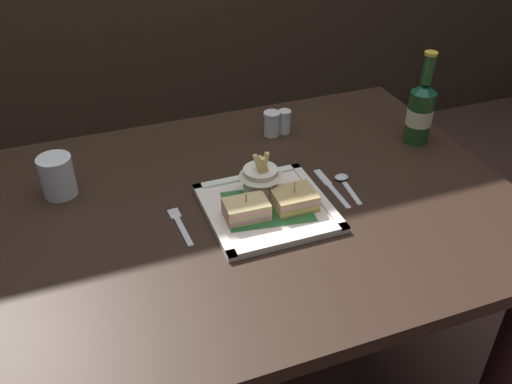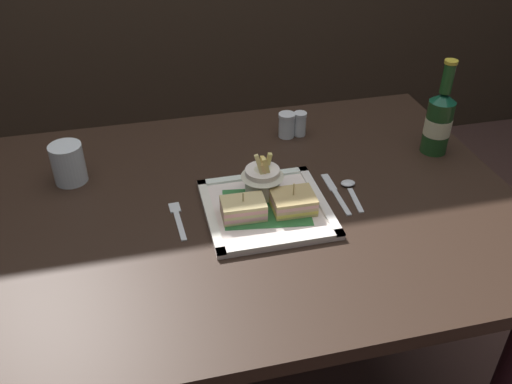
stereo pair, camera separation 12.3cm
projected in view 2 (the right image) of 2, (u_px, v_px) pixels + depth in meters
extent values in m
cube|color=black|center=(246.00, 208.00, 1.28)|extent=(1.26, 0.91, 0.03)
cylinder|color=#33190B|center=(46.00, 259.00, 1.68)|extent=(0.09, 0.09, 0.70)
cylinder|color=#341413|center=(379.00, 209.00, 1.89)|extent=(0.09, 0.09, 0.70)
cube|color=white|center=(266.00, 209.00, 1.24)|extent=(0.27, 0.27, 0.01)
cube|color=#2C6C34|center=(266.00, 207.00, 1.23)|extent=(0.21, 0.18, 0.00)
cube|color=white|center=(281.00, 242.00, 1.13)|extent=(0.27, 0.02, 0.01)
cube|color=white|center=(253.00, 176.00, 1.33)|extent=(0.27, 0.02, 0.01)
cube|color=white|center=(210.00, 214.00, 1.21)|extent=(0.02, 0.27, 0.01)
cube|color=white|center=(320.00, 199.00, 1.26)|extent=(0.02, 0.27, 0.01)
cube|color=#D4C17D|center=(243.00, 215.00, 1.21)|extent=(0.10, 0.07, 0.01)
cube|color=#DC9A9A|center=(243.00, 212.00, 1.20)|extent=(0.10, 0.07, 0.01)
cube|color=#D2BB7F|center=(243.00, 209.00, 1.20)|extent=(0.10, 0.07, 0.01)
cube|color=#E7A199|center=(243.00, 206.00, 1.19)|extent=(0.10, 0.07, 0.01)
cube|color=#D5BB7D|center=(243.00, 202.00, 1.19)|extent=(0.10, 0.07, 0.01)
cylinder|color=tan|center=(243.00, 205.00, 1.19)|extent=(0.00, 0.00, 0.06)
cube|color=tan|center=(293.00, 208.00, 1.23)|extent=(0.10, 0.08, 0.01)
cube|color=#E0C452|center=(293.00, 205.00, 1.22)|extent=(0.10, 0.08, 0.01)
cube|color=tan|center=(293.00, 202.00, 1.22)|extent=(0.10, 0.08, 0.01)
cube|color=#D99993|center=(293.00, 199.00, 1.21)|extent=(0.10, 0.08, 0.01)
cube|color=tan|center=(293.00, 196.00, 1.21)|extent=(0.10, 0.08, 0.01)
cylinder|color=tan|center=(293.00, 197.00, 1.21)|extent=(0.00, 0.00, 0.07)
cylinder|color=white|center=(262.00, 182.00, 1.26)|extent=(0.08, 0.08, 0.07)
cone|color=#EEE7C7|center=(262.00, 171.00, 1.24)|extent=(0.10, 0.10, 0.03)
cube|color=#F1CB61|center=(261.00, 168.00, 1.25)|extent=(0.02, 0.01, 0.06)
cube|color=#F5DD89|center=(261.00, 170.00, 1.22)|extent=(0.03, 0.02, 0.08)
cube|color=#E6D170|center=(268.00, 164.00, 1.26)|extent=(0.02, 0.02, 0.06)
cube|color=#F8CD79|center=(264.00, 174.00, 1.23)|extent=(0.02, 0.01, 0.05)
cube|color=#F3CE78|center=(263.00, 168.00, 1.25)|extent=(0.01, 0.01, 0.06)
cube|color=#F1D372|center=(267.00, 170.00, 1.23)|extent=(0.03, 0.02, 0.07)
cylinder|color=#1D431D|center=(438.00, 127.00, 1.42)|extent=(0.07, 0.07, 0.14)
cone|color=#0F442D|center=(444.00, 97.00, 1.37)|extent=(0.07, 0.07, 0.02)
cylinder|color=#1B491D|center=(448.00, 78.00, 1.34)|extent=(0.03, 0.03, 0.08)
cylinder|color=gold|center=(451.00, 62.00, 1.32)|extent=(0.03, 0.03, 0.01)
cylinder|color=beige|center=(438.00, 126.00, 1.42)|extent=(0.07, 0.07, 0.05)
cylinder|color=silver|center=(68.00, 163.00, 1.31)|extent=(0.08, 0.08, 0.10)
cylinder|color=silver|center=(71.00, 174.00, 1.33)|extent=(0.07, 0.07, 0.04)
cube|color=silver|center=(180.00, 226.00, 1.19)|extent=(0.02, 0.10, 0.00)
cube|color=silver|center=(175.00, 208.00, 1.25)|extent=(0.03, 0.04, 0.00)
cube|color=silver|center=(341.00, 202.00, 1.26)|extent=(0.01, 0.10, 0.00)
cube|color=silver|center=(329.00, 182.00, 1.33)|extent=(0.02, 0.07, 0.00)
cube|color=silver|center=(356.00, 200.00, 1.27)|extent=(0.02, 0.10, 0.00)
ellipsoid|color=silver|center=(348.00, 183.00, 1.32)|extent=(0.04, 0.03, 0.01)
cylinder|color=silver|center=(287.00, 127.00, 1.51)|extent=(0.04, 0.04, 0.06)
cylinder|color=white|center=(286.00, 131.00, 1.51)|extent=(0.04, 0.04, 0.03)
cylinder|color=silver|center=(287.00, 116.00, 1.49)|extent=(0.05, 0.05, 0.01)
cylinder|color=silver|center=(300.00, 125.00, 1.51)|extent=(0.03, 0.03, 0.06)
cylinder|color=#40361C|center=(300.00, 129.00, 1.52)|extent=(0.03, 0.03, 0.03)
cylinder|color=silver|center=(300.00, 115.00, 1.50)|extent=(0.04, 0.04, 0.01)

